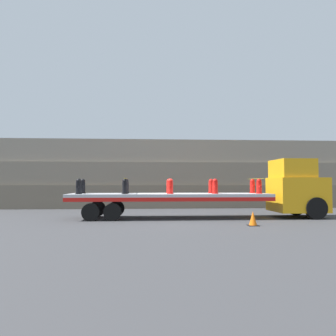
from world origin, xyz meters
The scene contains 17 objects.
ground_plane centered at (0.00, 0.00, 0.00)m, with size 120.00×120.00×0.00m, color #38383A.
rock_cliff centered at (0.00, 8.00, 2.54)m, with size 60.00×3.30×5.08m.
truck_cab centered at (7.00, 0.00, 1.55)m, with size 2.59×2.57×3.13m.
flatbed_trailer centered at (-0.58, 0.00, 1.07)m, with size 10.53×2.54×1.30m.
fire_hydrant_black_near_0 centered at (-4.66, -0.54, 1.68)m, with size 0.34×0.52×0.78m.
fire_hydrant_black_far_0 centered at (-4.66, 0.54, 1.68)m, with size 0.34×0.52×0.78m.
fire_hydrant_black_near_1 centered at (-2.33, -0.54, 1.68)m, with size 0.34×0.52×0.78m.
fire_hydrant_black_far_1 centered at (-2.33, 0.54, 1.68)m, with size 0.34×0.52×0.78m.
fire_hydrant_red_near_2 centered at (0.00, -0.54, 1.68)m, with size 0.34×0.52×0.78m.
fire_hydrant_red_far_2 centered at (0.00, 0.54, 1.68)m, with size 0.34×0.52×0.78m.
fire_hydrant_red_near_3 centered at (2.33, -0.54, 1.68)m, with size 0.34×0.52×0.78m.
fire_hydrant_red_far_3 centered at (2.33, 0.54, 1.68)m, with size 0.34×0.52×0.78m.
fire_hydrant_red_near_4 centered at (4.66, -0.54, 1.68)m, with size 0.34×0.52×0.78m.
fire_hydrant_red_far_4 centered at (4.66, 0.54, 1.68)m, with size 0.34×0.52×0.78m.
cargo_strap_rear centered at (-2.33, 0.00, 2.09)m, with size 0.05×2.64×0.01m.
cargo_strap_middle centered at (4.66, 0.00, 2.09)m, with size 0.05×2.64×0.01m.
traffic_cone centered at (3.40, -3.32, 0.31)m, with size 0.45×0.45×0.63m.
Camera 1 is at (-1.22, -17.36, 1.86)m, focal length 35.00 mm.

